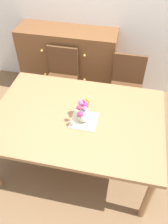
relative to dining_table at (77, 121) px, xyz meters
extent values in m
plane|color=brown|center=(0.00, 0.00, -0.68)|extent=(12.00, 12.00, 0.00)
cube|color=#9E7047|center=(0.00, 0.00, 0.05)|extent=(1.73, 1.20, 0.04)
cylinder|color=#9E7047|center=(0.79, -0.52, -0.32)|extent=(0.07, 0.07, 0.71)
cylinder|color=#9E7047|center=(-0.79, 0.52, -0.32)|extent=(0.07, 0.07, 0.71)
cylinder|color=#9E7047|center=(0.79, 0.52, -0.32)|extent=(0.07, 0.07, 0.71)
cube|color=brown|center=(-0.45, 0.86, -0.22)|extent=(0.42, 0.42, 0.04)
cylinder|color=brown|center=(-0.27, 0.68, -0.46)|extent=(0.04, 0.04, 0.44)
cylinder|color=brown|center=(-0.63, 0.68, -0.46)|extent=(0.04, 0.04, 0.44)
cylinder|color=brown|center=(-0.27, 1.04, -0.46)|extent=(0.04, 0.04, 0.44)
cylinder|color=brown|center=(-0.63, 1.04, -0.46)|extent=(0.04, 0.04, 0.44)
cube|color=brown|center=(-0.45, 1.05, 0.01)|extent=(0.42, 0.04, 0.42)
cube|color=brown|center=(0.45, 0.86, -0.22)|extent=(0.42, 0.42, 0.04)
cylinder|color=brown|center=(0.63, 0.68, -0.46)|extent=(0.04, 0.04, 0.44)
cylinder|color=brown|center=(0.27, 0.68, -0.46)|extent=(0.04, 0.04, 0.44)
cylinder|color=brown|center=(0.63, 1.04, -0.46)|extent=(0.04, 0.04, 0.44)
cylinder|color=brown|center=(0.27, 1.04, -0.46)|extent=(0.04, 0.04, 0.44)
cube|color=brown|center=(0.45, 1.05, 0.01)|extent=(0.42, 0.04, 0.42)
cube|color=brown|center=(-0.46, 1.33, -0.18)|extent=(1.40, 0.44, 1.00)
sphere|color=#B7933D|center=(-0.76, 1.10, 0.10)|extent=(0.04, 0.04, 0.04)
sphere|color=#B7933D|center=(-0.16, 1.10, 0.10)|extent=(0.04, 0.04, 0.04)
sphere|color=#B7933D|center=(-0.76, 1.10, -0.30)|extent=(0.04, 0.04, 0.04)
sphere|color=#B7933D|center=(-0.16, 1.10, -0.30)|extent=(0.04, 0.04, 0.04)
cube|color=beige|center=(0.08, -0.04, 0.08)|extent=(0.26, 0.26, 0.01)
sphere|color=silver|center=(0.08, -0.04, 0.15)|extent=(0.13, 0.13, 0.13)
sphere|color=#D12D66|center=(0.05, 0.03, 0.26)|extent=(0.05, 0.05, 0.05)
cylinder|color=#478438|center=(0.05, 0.03, 0.23)|extent=(0.01, 0.01, 0.06)
sphere|color=#B266C6|center=(0.04, 0.03, 0.25)|extent=(0.07, 0.07, 0.07)
cylinder|color=#478438|center=(0.04, 0.03, 0.22)|extent=(0.01, 0.01, 0.05)
sphere|color=#D12D66|center=(0.07, -0.13, 0.25)|extent=(0.06, 0.06, 0.06)
cylinder|color=#478438|center=(0.07, -0.13, 0.22)|extent=(0.01, 0.01, 0.05)
sphere|color=#EFD14C|center=(0.11, 0.04, 0.30)|extent=(0.06, 0.06, 0.06)
cylinder|color=#478438|center=(0.11, 0.04, 0.25)|extent=(0.01, 0.01, 0.10)
sphere|color=#D12D66|center=(0.09, -0.01, 0.25)|extent=(0.06, 0.06, 0.06)
cylinder|color=#478438|center=(0.09, -0.01, 0.22)|extent=(0.01, 0.01, 0.06)
sphere|color=#D12D66|center=(0.04, -0.08, 0.28)|extent=(0.05, 0.05, 0.05)
cylinder|color=#478438|center=(0.04, -0.08, 0.24)|extent=(0.01, 0.01, 0.08)
sphere|color=#B266C6|center=(0.09, -0.06, 0.26)|extent=(0.04, 0.04, 0.04)
cylinder|color=#478438|center=(0.09, -0.06, 0.23)|extent=(0.01, 0.01, 0.06)
ellipsoid|color=#478438|center=(0.05, -0.12, 0.23)|extent=(0.05, 0.07, 0.03)
ellipsoid|color=#478438|center=(0.04, -0.02, 0.22)|extent=(0.07, 0.05, 0.01)
camera|label=1|loc=(0.42, -1.60, 1.77)|focal=37.68mm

